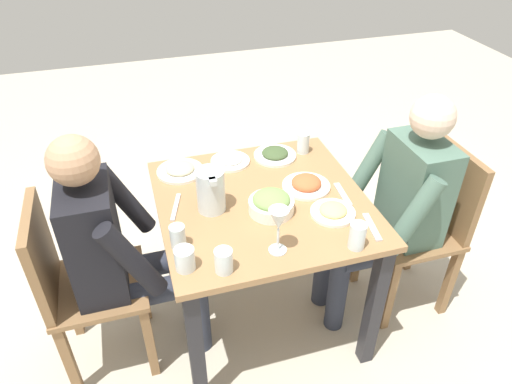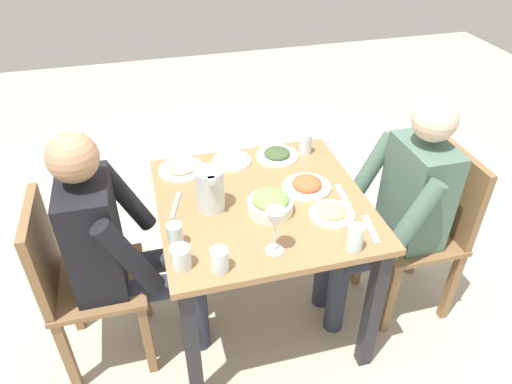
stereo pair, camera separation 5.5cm
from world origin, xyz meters
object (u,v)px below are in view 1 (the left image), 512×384
object	(u,v)px
diner_near	(395,204)
wine_glass	(279,222)
plate_fries	(333,211)
plate_yoghurt	(230,160)
water_glass_far_left	(178,237)
diner_far	(120,247)
water_pitcher	(211,191)
chair_near	(427,221)
water_glass_near_left	(357,236)
water_glass_by_pitcher	(185,259)
water_glass_near_right	(224,261)
chair_far	(76,282)
plate_beans	(180,170)
plate_dolmas	(275,154)
water_glass_center	(303,143)
salad_bowl	(271,203)
plate_rice_curry	(306,184)
dining_table	(262,222)

from	to	relation	value
diner_near	wine_glass	world-z (taller)	diner_near
plate_fries	plate_yoghurt	bearing A→B (deg)	31.17
water_glass_far_left	wine_glass	xyz separation A→B (m)	(-0.13, -0.36, 0.09)
diner_far	water_pitcher	bearing A→B (deg)	-87.92
chair_near	water_glass_near_left	bearing A→B (deg)	118.28
water_glass_by_pitcher	water_glass_near_right	world-z (taller)	water_glass_near_right
chair_far	diner_far	bearing A→B (deg)	-90.00
plate_yoghurt	water_pitcher	bearing A→B (deg)	154.25
chair_near	plate_beans	xyz separation A→B (m)	(0.40, 1.14, 0.26)
chair_near	plate_dolmas	xyz separation A→B (m)	(0.41, 0.66, 0.26)
water_glass_center	water_glass_near_left	size ratio (longest dim) A/B	0.96
diner_near	water_glass_by_pitcher	xyz separation A→B (m)	(-0.24, 1.01, 0.14)
salad_bowl	water_glass_near_right	size ratio (longest dim) A/B	2.04
plate_rice_curry	diner_far	bearing A→B (deg)	93.49
plate_beans	water_glass_center	xyz separation A→B (m)	(0.01, -0.63, 0.04)
chair_far	plate_rice_curry	xyz separation A→B (m)	(0.05, -1.05, 0.26)
diner_far	plate_beans	bearing A→B (deg)	-42.92
water_glass_by_pitcher	wine_glass	bearing A→B (deg)	-91.37
chair_near	plate_rice_curry	xyz separation A→B (m)	(0.12, 0.61, 0.26)
chair_far	plate_fries	bearing A→B (deg)	-98.52
plate_beans	water_glass_far_left	xyz separation A→B (m)	(-0.52, 0.09, 0.03)
water_pitcher	plate_rice_curry	bearing A→B (deg)	-85.24
salad_bowl	plate_yoghurt	distance (m)	0.43
chair_near	chair_far	xyz separation A→B (m)	(0.07, 1.66, 0.00)
plate_beans	water_glass_near_left	size ratio (longest dim) A/B	1.99
plate_yoghurt	water_glass_far_left	xyz separation A→B (m)	(-0.53, 0.34, 0.03)
dining_table	diner_near	xyz separation A→B (m)	(-0.08, -0.62, 0.03)
water_glass_near_right	plate_rice_curry	bearing A→B (deg)	-49.76
plate_rice_curry	water_glass_center	xyz separation A→B (m)	(0.30, -0.10, 0.03)
diner_far	water_glass_near_right	distance (m)	0.53
diner_near	plate_beans	bearing A→B (deg)	66.54
wine_glass	chair_near	bearing A→B (deg)	-74.32
plate_dolmas	water_glass_near_right	world-z (taller)	water_glass_near_right
plate_yoghurt	chair_near	bearing A→B (deg)	-115.35
plate_rice_curry	water_glass_far_left	world-z (taller)	water_glass_far_left
diner_near	water_glass_near_right	bearing A→B (deg)	108.04
chair_far	water_glass_near_right	xyz separation A→B (m)	(-0.35, -0.57, 0.29)
chair_near	diner_far	xyz separation A→B (m)	(0.07, 1.45, 0.15)
diner_near	water_glass_far_left	distance (m)	1.04
water_glass_near_right	diner_near	bearing A→B (deg)	-71.96
salad_bowl	water_glass_by_pitcher	bearing A→B (deg)	119.81
plate_yoghurt	plate_fries	distance (m)	0.60
water_pitcher	water_glass_near_left	xyz separation A→B (m)	(-0.39, -0.48, -0.04)
salad_bowl	water_glass_near_left	distance (m)	0.39
diner_far	water_glass_near_right	world-z (taller)	diner_far
plate_beans	plate_fries	distance (m)	0.75
plate_rice_curry	water_pitcher	bearing A→B (deg)	94.76
water_glass_by_pitcher	water_glass_center	world-z (taller)	water_glass_center
plate_rice_curry	water_glass_far_left	size ratio (longest dim) A/B	2.23
water_glass_by_pitcher	plate_beans	bearing A→B (deg)	-7.39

